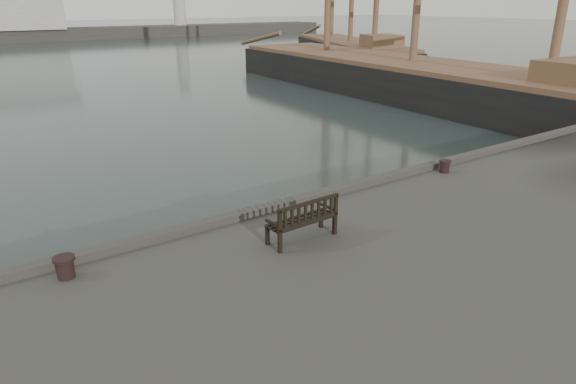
{
  "coord_description": "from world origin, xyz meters",
  "views": [
    {
      "loc": [
        -7.16,
        -10.03,
        6.43
      ],
      "look_at": [
        -0.45,
        -0.5,
        2.1
      ],
      "focal_mm": 32.0,
      "sensor_mm": 36.0,
      "label": 1
    }
  ],
  "objects_px": {
    "bollard_left": "(65,267)",
    "bench": "(302,227)",
    "bollard_right": "(445,166)",
    "tall_ship_main": "(410,87)",
    "tall_ship_far": "(349,57)"
  },
  "relations": [
    {
      "from": "bench",
      "to": "bollard_right",
      "type": "xyz_separation_m",
      "value": [
        6.35,
        1.3,
        -0.11
      ]
    },
    {
      "from": "bench",
      "to": "tall_ship_main",
      "type": "relative_size",
      "value": 0.04
    },
    {
      "from": "tall_ship_main",
      "to": "tall_ship_far",
      "type": "xyz_separation_m",
      "value": [
        10.27,
        18.14,
        0.03
      ]
    },
    {
      "from": "bollard_left",
      "to": "bollard_right",
      "type": "height_order",
      "value": "bollard_left"
    },
    {
      "from": "bollard_right",
      "to": "tall_ship_far",
      "type": "bearing_deg",
      "value": 52.21
    },
    {
      "from": "bench",
      "to": "bollard_right",
      "type": "bearing_deg",
      "value": 9.63
    },
    {
      "from": "bollard_left",
      "to": "bench",
      "type": "bearing_deg",
      "value": -15.07
    },
    {
      "from": "tall_ship_main",
      "to": "bollard_left",
      "type": "bearing_deg",
      "value": -145.91
    },
    {
      "from": "tall_ship_main",
      "to": "bench",
      "type": "bearing_deg",
      "value": -138.98
    },
    {
      "from": "bollard_left",
      "to": "tall_ship_far",
      "type": "distance_m",
      "value": 50.53
    },
    {
      "from": "bollard_left",
      "to": "tall_ship_main",
      "type": "height_order",
      "value": "tall_ship_main"
    },
    {
      "from": "bollard_left",
      "to": "bollard_right",
      "type": "distance_m",
      "value": 10.96
    },
    {
      "from": "bollard_left",
      "to": "tall_ship_far",
      "type": "relative_size",
      "value": 0.02
    },
    {
      "from": "bollard_left",
      "to": "bollard_right",
      "type": "relative_size",
      "value": 1.13
    },
    {
      "from": "bollard_right",
      "to": "tall_ship_main",
      "type": "xyz_separation_m",
      "value": [
        16.09,
        15.86,
        -1.03
      ]
    }
  ]
}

